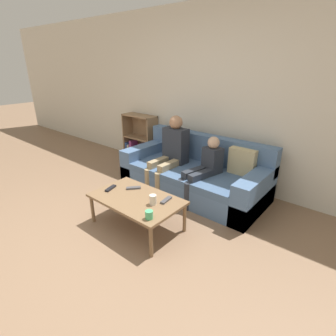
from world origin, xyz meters
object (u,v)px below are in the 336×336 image
cup_near (149,215)px  tv_remote_1 (111,188)px  person_adult (172,149)px  tv_remote_2 (134,188)px  couch (195,175)px  cup_far (153,200)px  person_child (204,167)px  bookshelf (140,142)px  coffee_table (137,200)px  tv_remote_0 (166,200)px

cup_near → tv_remote_1: 0.81m
person_adult → tv_remote_2: size_ratio=6.76×
tv_remote_2 → person_adult: bearing=141.1°
couch → tv_remote_1: (-0.38, -1.23, 0.13)m
cup_far → tv_remote_2: 0.45m
couch → person_child: size_ratio=2.37×
bookshelf → tv_remote_1: bearing=-54.3°
person_adult → person_child: 0.62m
coffee_table → tv_remote_0: size_ratio=5.94×
bookshelf → person_child: 1.91m
cup_far → tv_remote_2: cup_far is taller
coffee_table → person_adult: size_ratio=0.96×
bookshelf → person_child: bearing=-17.2°
person_adult → tv_remote_1: 1.16m
bookshelf → coffee_table: size_ratio=0.86×
cup_near → bookshelf: bearing=137.5°
person_adult → coffee_table: bearing=-70.0°
couch → tv_remote_2: (-0.18, -1.05, 0.13)m
tv_remote_2 → person_child: bearing=105.4°
bookshelf → person_adult: bearing=-22.9°
person_adult → couch: bearing=15.5°
tv_remote_0 → couch: bearing=99.9°
bookshelf → cup_far: size_ratio=8.13×
person_adult → person_child: bearing=-3.6°
coffee_table → bookshelf: bearing=134.6°
couch → cup_near: couch is taller
couch → coffee_table: 1.19m
cup_far → tv_remote_0: bearing=66.6°
person_adult → cup_far: 1.25m
person_adult → cup_near: size_ratio=12.62×
cup_far → tv_remote_2: (-0.43, 0.12, -0.04)m
person_child → tv_remote_1: person_child is taller
couch → tv_remote_0: (0.32, -1.03, 0.13)m
couch → tv_remote_2: size_ratio=13.04×
coffee_table → person_adult: bearing=108.8°
coffee_table → tv_remote_0: bearing=27.3°
couch → cup_near: bearing=-73.5°
couch → bookshelf: size_ratio=2.35×
bookshelf → cup_far: bookshelf is taller
bookshelf → cup_near: bearing=-42.5°
bookshelf → tv_remote_1: 2.04m
coffee_table → cup_far: cup_far is taller
tv_remote_1 → tv_remote_2: same height
couch → person_adult: 0.51m
cup_far → tv_remote_2: bearing=164.6°
bookshelf → tv_remote_0: 2.38m
tv_remote_1 → tv_remote_2: size_ratio=1.10×
coffee_table → person_child: bearing=77.4°
couch → tv_remote_2: 1.08m
person_adult → person_child: size_ratio=1.23×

